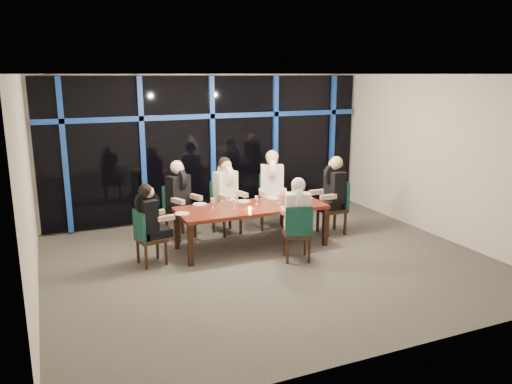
% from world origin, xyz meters
% --- Properties ---
extents(room, '(7.04, 7.00, 3.02)m').
position_xyz_m(room, '(0.00, 0.00, 2.02)').
color(room, '#5A5650').
rests_on(room, ground).
extents(window_wall, '(6.86, 0.43, 2.94)m').
position_xyz_m(window_wall, '(0.01, 2.93, 1.55)').
color(window_wall, black).
rests_on(window_wall, ground).
extents(dining_table, '(2.60, 1.00, 0.75)m').
position_xyz_m(dining_table, '(0.00, 0.80, 0.68)').
color(dining_table, maroon).
rests_on(dining_table, ground).
extents(chair_far_left, '(0.61, 0.61, 1.00)m').
position_xyz_m(chair_far_left, '(-1.05, 1.87, 0.56)').
color(chair_far_left, '#311C10').
rests_on(chair_far_left, ground).
extents(chair_far_mid, '(0.56, 0.56, 1.01)m').
position_xyz_m(chair_far_mid, '(-0.14, 1.80, 0.56)').
color(chair_far_mid, '#311C10').
rests_on(chair_far_mid, ground).
extents(chair_far_right, '(0.64, 0.64, 1.06)m').
position_xyz_m(chair_far_right, '(0.84, 1.76, 0.59)').
color(chair_far_right, '#311C10').
rests_on(chair_far_right, ground).
extents(chair_end_left, '(0.50, 0.50, 0.91)m').
position_xyz_m(chair_end_left, '(-1.87, 0.67, 0.51)').
color(chair_end_left, '#311C10').
rests_on(chair_end_left, ground).
extents(chair_end_right, '(0.48, 0.48, 1.02)m').
position_xyz_m(chair_end_right, '(1.81, 0.91, 0.57)').
color(chair_end_right, '#311C10').
rests_on(chair_end_right, ground).
extents(chair_near_mid, '(0.56, 0.56, 0.95)m').
position_xyz_m(chair_near_mid, '(0.42, -0.14, 0.53)').
color(chair_near_mid, '#311C10').
rests_on(chair_near_mid, ground).
extents(diner_far_left, '(0.62, 0.69, 0.97)m').
position_xyz_m(diner_far_left, '(-1.02, 1.79, 0.95)').
color(diner_far_left, black).
rests_on(diner_far_left, ground).
extents(diner_far_mid, '(0.56, 0.68, 0.99)m').
position_xyz_m(diner_far_mid, '(-0.13, 1.72, 0.96)').
color(diner_far_mid, white).
rests_on(diner_far_mid, ground).
extents(diner_far_right, '(0.65, 0.73, 1.03)m').
position_xyz_m(diner_far_right, '(0.81, 1.68, 1.01)').
color(diner_far_right, white).
rests_on(diner_far_right, ground).
extents(diner_end_left, '(0.61, 0.50, 0.89)m').
position_xyz_m(diner_end_left, '(-1.80, 0.69, 0.87)').
color(diner_end_left, black).
rests_on(diner_end_left, ground).
extents(diner_end_right, '(0.64, 0.51, 1.00)m').
position_xyz_m(diner_end_right, '(1.72, 0.91, 0.98)').
color(diner_end_right, black).
rests_on(diner_end_right, ground).
extents(diner_near_mid, '(0.57, 0.65, 0.93)m').
position_xyz_m(diner_near_mid, '(0.45, -0.06, 0.91)').
color(diner_near_mid, white).
rests_on(diner_near_mid, ground).
extents(plate_far_left, '(0.24, 0.24, 0.01)m').
position_xyz_m(plate_far_left, '(-0.80, 1.27, 0.76)').
color(plate_far_left, white).
rests_on(plate_far_left, dining_table).
extents(plate_far_mid, '(0.24, 0.24, 0.01)m').
position_xyz_m(plate_far_mid, '(-0.00, 1.17, 0.76)').
color(plate_far_mid, white).
rests_on(plate_far_mid, dining_table).
extents(plate_far_right, '(0.24, 0.24, 0.01)m').
position_xyz_m(plate_far_right, '(0.60, 1.15, 0.76)').
color(plate_far_right, white).
rests_on(plate_far_right, dining_table).
extents(plate_end_left, '(0.24, 0.24, 0.01)m').
position_xyz_m(plate_end_left, '(-1.24, 0.80, 0.76)').
color(plate_end_left, white).
rests_on(plate_end_left, dining_table).
extents(plate_end_right, '(0.24, 0.24, 0.01)m').
position_xyz_m(plate_end_right, '(1.16, 0.92, 0.76)').
color(plate_end_right, white).
rests_on(plate_end_right, dining_table).
extents(plate_near_mid, '(0.24, 0.24, 0.01)m').
position_xyz_m(plate_near_mid, '(0.62, 0.47, 0.76)').
color(plate_near_mid, white).
rests_on(plate_near_mid, dining_table).
extents(wine_bottle, '(0.07, 0.07, 0.32)m').
position_xyz_m(wine_bottle, '(0.98, 0.73, 0.87)').
color(wine_bottle, black).
rests_on(wine_bottle, dining_table).
extents(water_pitcher, '(0.12, 0.10, 0.19)m').
position_xyz_m(water_pitcher, '(0.68, 0.60, 0.84)').
color(water_pitcher, silver).
rests_on(water_pitcher, dining_table).
extents(tea_light, '(0.05, 0.05, 0.03)m').
position_xyz_m(tea_light, '(-0.10, 0.64, 0.77)').
color(tea_light, '#FFA94C').
rests_on(tea_light, dining_table).
extents(wine_glass_a, '(0.06, 0.06, 0.16)m').
position_xyz_m(wine_glass_a, '(-0.33, 0.77, 0.86)').
color(wine_glass_a, silver).
rests_on(wine_glass_a, dining_table).
extents(wine_glass_b, '(0.06, 0.06, 0.16)m').
position_xyz_m(wine_glass_b, '(0.13, 0.89, 0.86)').
color(wine_glass_b, silver).
rests_on(wine_glass_b, dining_table).
extents(wine_glass_c, '(0.07, 0.07, 0.18)m').
position_xyz_m(wine_glass_c, '(0.53, 0.80, 0.88)').
color(wine_glass_c, silver).
rests_on(wine_glass_c, dining_table).
extents(wine_glass_d, '(0.07, 0.07, 0.18)m').
position_xyz_m(wine_glass_d, '(-0.66, 0.94, 0.88)').
color(wine_glass_d, silver).
rests_on(wine_glass_d, dining_table).
extents(wine_glass_e, '(0.07, 0.07, 0.18)m').
position_xyz_m(wine_glass_e, '(0.94, 1.02, 0.88)').
color(wine_glass_e, silver).
rests_on(wine_glass_e, dining_table).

